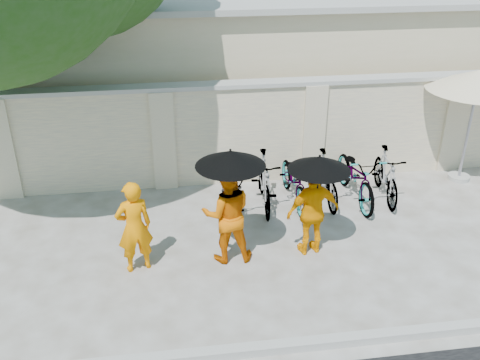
{
  "coord_description": "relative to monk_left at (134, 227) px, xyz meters",
  "views": [
    {
      "loc": [
        -0.89,
        -6.68,
        4.98
      ],
      "look_at": [
        0.21,
        0.99,
        1.1
      ],
      "focal_mm": 40.0,
      "sensor_mm": 36.0,
      "label": 1
    }
  ],
  "objects": [
    {
      "name": "patio_umbrella",
      "position": [
        6.54,
        2.23,
        1.34
      ],
      "size": [
        2.24,
        2.24,
        2.32
      ],
      "rotation": [
        0.0,
        0.0,
        -0.17
      ],
      "color": "#A1A19E",
      "rests_on": "ground"
    },
    {
      "name": "kerb",
      "position": [
        1.5,
        -2.04,
        -0.69
      ],
      "size": [
        40.0,
        0.16,
        0.12
      ],
      "primitive_type": "cube",
      "color": "#A1A19E",
      "rests_on": "ground"
    },
    {
      "name": "bike_5",
      "position": [
        4.68,
        1.68,
        -0.27
      ],
      "size": [
        0.65,
        1.67,
        0.98
      ],
      "primitive_type": "imported",
      "rotation": [
        0.0,
        0.0,
        -0.12
      ],
      "color": "#95949F",
      "rests_on": "ground"
    },
    {
      "name": "bike_3",
      "position": [
        3.49,
        1.73,
        -0.27
      ],
      "size": [
        0.46,
        1.6,
        0.96
      ],
      "primitive_type": "imported",
      "rotation": [
        0.0,
        0.0,
        0.0
      ],
      "color": "#95949F",
      "rests_on": "ground"
    },
    {
      "name": "compound_wall",
      "position": [
        2.5,
        2.86,
        0.25
      ],
      "size": [
        20.0,
        0.3,
        2.0
      ],
      "primitive_type": "cube",
      "color": "beige",
      "rests_on": "ground"
    },
    {
      "name": "bike_4",
      "position": [
        4.09,
        1.7,
        -0.25
      ],
      "size": [
        0.69,
        1.94,
        1.01
      ],
      "primitive_type": "imported",
      "rotation": [
        0.0,
        0.0,
        0.01
      ],
      "color": "#95949F",
      "rests_on": "ground"
    },
    {
      "name": "building_behind",
      "position": [
        3.5,
        6.66,
        0.85
      ],
      "size": [
        14.0,
        6.0,
        3.2
      ],
      "primitive_type": "cube",
      "color": "beige",
      "rests_on": "ground"
    },
    {
      "name": "ground",
      "position": [
        1.5,
        -0.34,
        -0.75
      ],
      "size": [
        80.0,
        80.0,
        0.0
      ],
      "primitive_type": "plane",
      "color": "#B3B3B2"
    },
    {
      "name": "monk_center",
      "position": [
        1.42,
        0.09,
        0.06
      ],
      "size": [
        0.81,
        0.63,
        1.64
      ],
      "primitive_type": "imported",
      "rotation": [
        0.0,
        0.0,
        3.13
      ],
      "color": "#DD6403",
      "rests_on": "ground"
    },
    {
      "name": "bike_0",
      "position": [
        1.72,
        1.63,
        -0.3
      ],
      "size": [
        0.63,
        1.75,
        0.92
      ],
      "primitive_type": "imported",
      "rotation": [
        0.0,
        0.0,
        -0.01
      ],
      "color": "#95949F",
      "rests_on": "ground"
    },
    {
      "name": "monk_left",
      "position": [
        0.0,
        0.0,
        0.0
      ],
      "size": [
        0.63,
        0.5,
        1.51
      ],
      "primitive_type": "imported",
      "rotation": [
        0.0,
        0.0,
        3.43
      ],
      "color": "#FF8900",
      "rests_on": "ground"
    },
    {
      "name": "bike_2",
      "position": [
        2.9,
        1.77,
        -0.29
      ],
      "size": [
        0.64,
        1.77,
        0.92
      ],
      "primitive_type": "imported",
      "rotation": [
        0.0,
        0.0,
        0.02
      ],
      "color": "#95949F",
      "rests_on": "ground"
    },
    {
      "name": "parasol_center",
      "position": [
        1.47,
        0.01,
        1.04
      ],
      "size": [
        1.05,
        1.05,
        0.98
      ],
      "color": "black",
      "rests_on": "ground"
    },
    {
      "name": "parasol_right",
      "position": [
        2.81,
        -0.0,
        0.88
      ],
      "size": [
        0.96,
        0.96,
        0.89
      ],
      "color": "black",
      "rests_on": "ground"
    },
    {
      "name": "monk_right",
      "position": [
        2.79,
        0.08,
        -0.01
      ],
      "size": [
        0.93,
        0.51,
        1.5
      ],
      "primitive_type": "imported",
      "rotation": [
        0.0,
        0.0,
        3.31
      ],
      "color": "#FF9E00",
      "rests_on": "ground"
    },
    {
      "name": "bike_1",
      "position": [
        2.31,
        1.7,
        -0.24
      ],
      "size": [
        0.61,
        1.74,
        1.03
      ],
      "primitive_type": "imported",
      "rotation": [
        0.0,
        0.0,
        -0.08
      ],
      "color": "#95949F",
      "rests_on": "ground"
    }
  ]
}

